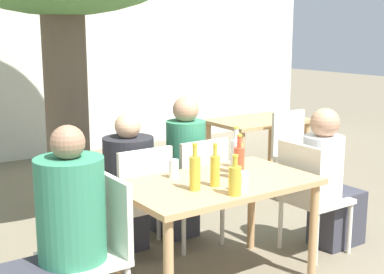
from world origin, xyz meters
name	(u,v)px	position (x,y,z in m)	size (l,w,h in m)	color
cafe_building_wall	(15,55)	(0.00, 4.38, 1.40)	(10.00, 0.08, 2.80)	silver
dining_table_front	(217,194)	(0.00, 0.00, 0.65)	(1.32, 0.78, 0.74)	tan
dining_table_back	(258,129)	(1.88, 1.71, 0.63)	(1.08, 0.71, 0.74)	tan
patio_chair_0	(97,243)	(-0.89, 0.00, 0.51)	(0.44, 0.44, 0.90)	beige
patio_chair_1	(309,192)	(0.89, 0.00, 0.51)	(0.44, 0.44, 0.90)	beige
patio_chair_2	(139,198)	(-0.26, 0.62, 0.51)	(0.44, 0.44, 0.90)	beige
patio_chair_3	(196,186)	(0.26, 0.62, 0.51)	(0.44, 0.44, 0.90)	beige
patio_chair_4	(295,149)	(1.88, 1.12, 0.51)	(0.44, 0.44, 0.90)	beige
person_seated_0	(59,243)	(-1.12, 0.00, 0.56)	(0.60, 0.39, 1.23)	#383842
person_seated_1	(330,186)	(1.13, 0.00, 0.51)	(0.56, 0.32, 1.15)	#383842
person_seated_2	(124,190)	(-0.26, 0.86, 0.51)	(0.39, 0.59, 1.13)	#383842
person_seated_3	(180,175)	(0.26, 0.86, 0.54)	(0.32, 0.56, 1.21)	#383842
oil_cruet_0	(215,170)	(-0.09, -0.09, 0.85)	(0.06, 0.06, 0.28)	gold
soda_bottle_1	(239,162)	(0.15, -0.05, 0.86)	(0.07, 0.07, 0.31)	#DB4C2D
water_bottle_2	(236,155)	(0.22, 0.08, 0.87)	(0.08, 0.08, 0.33)	silver
oil_cruet_3	(235,180)	(-0.10, -0.31, 0.84)	(0.08, 0.08, 0.26)	gold
oil_cruet_4	(195,172)	(-0.24, -0.09, 0.86)	(0.07, 0.07, 0.30)	gold
oil_cruet_5	(238,154)	(0.33, 0.19, 0.84)	(0.07, 0.07, 0.26)	gold
drinking_glass_0	(174,169)	(-0.20, 0.23, 0.81)	(0.07, 0.07, 0.13)	silver
drinking_glass_1	(242,182)	(-0.02, -0.27, 0.81)	(0.08, 0.08, 0.13)	silver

